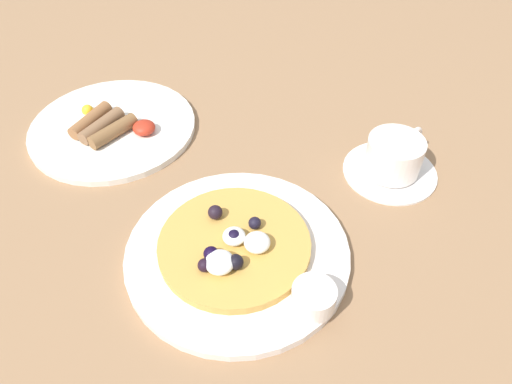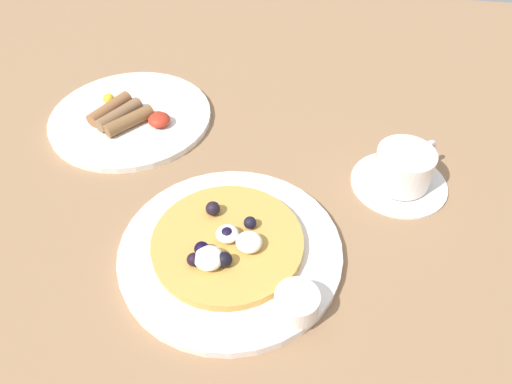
# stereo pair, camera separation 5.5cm
# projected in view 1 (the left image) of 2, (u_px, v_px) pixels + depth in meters

# --- Properties ---
(ground_plane) EXTENTS (1.79, 1.56, 0.03)m
(ground_plane) POSITION_uv_depth(u_px,v_px,m) (199.00, 227.00, 0.67)
(ground_plane) COLOR #8D6848
(pancake_plate) EXTENTS (0.29, 0.29, 0.01)m
(pancake_plate) POSITION_uv_depth(u_px,v_px,m) (238.00, 253.00, 0.61)
(pancake_plate) COLOR white
(pancake_plate) RESTS_ON ground_plane
(pancake_with_berries) EXTENTS (0.19, 0.19, 0.03)m
(pancake_with_berries) POSITION_uv_depth(u_px,v_px,m) (234.00, 245.00, 0.60)
(pancake_with_berries) COLOR gold
(pancake_with_berries) RESTS_ON pancake_plate
(syrup_ramekin) EXTENTS (0.05, 0.05, 0.03)m
(syrup_ramekin) POSITION_uv_depth(u_px,v_px,m) (314.00, 298.00, 0.54)
(syrup_ramekin) COLOR white
(syrup_ramekin) RESTS_ON pancake_plate
(breakfast_plate) EXTENTS (0.27, 0.27, 0.01)m
(breakfast_plate) POSITION_uv_depth(u_px,v_px,m) (113.00, 127.00, 0.80)
(breakfast_plate) COLOR white
(breakfast_plate) RESTS_ON ground_plane
(fried_breakfast) EXTENTS (0.16, 0.13, 0.02)m
(fried_breakfast) POSITION_uv_depth(u_px,v_px,m) (105.00, 123.00, 0.78)
(fried_breakfast) COLOR brown
(fried_breakfast) RESTS_ON breakfast_plate
(coffee_saucer) EXTENTS (0.14, 0.14, 0.01)m
(coffee_saucer) POSITION_uv_depth(u_px,v_px,m) (390.00, 171.00, 0.72)
(coffee_saucer) COLOR white
(coffee_saucer) RESTS_ON ground_plane
(coffee_cup) EXTENTS (0.09, 0.10, 0.05)m
(coffee_cup) POSITION_uv_depth(u_px,v_px,m) (395.00, 154.00, 0.70)
(coffee_cup) COLOR white
(coffee_cup) RESTS_ON coffee_saucer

